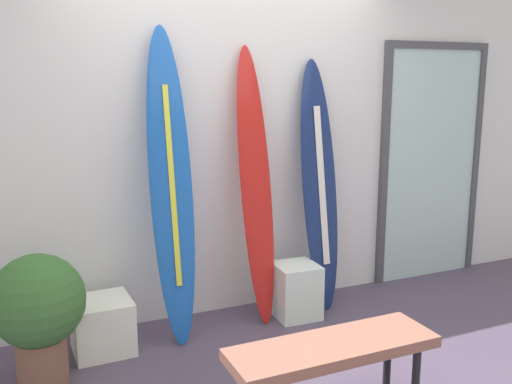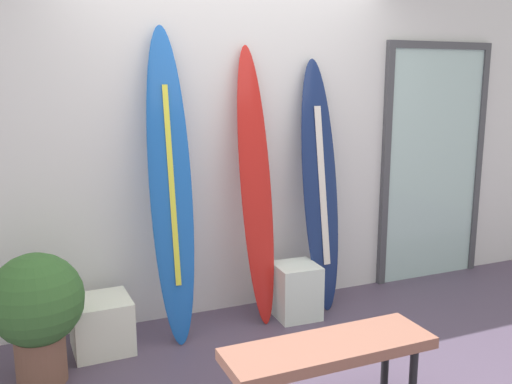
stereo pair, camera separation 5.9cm
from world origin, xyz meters
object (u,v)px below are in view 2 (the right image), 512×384
(surfboard_cobalt, at_px, (171,185))
(surfboard_crimson, at_px, (256,186))
(display_block_center, at_px, (296,291))
(glass_door, at_px, (433,160))
(display_block_left, at_px, (102,324))
(potted_plant, at_px, (37,307))
(bench, at_px, (329,353))
(surfboard_navy, at_px, (320,186))

(surfboard_cobalt, relative_size, surfboard_crimson, 1.06)
(surfboard_crimson, height_order, display_block_center, surfboard_crimson)
(surfboard_cobalt, bearing_deg, glass_door, 5.90)
(display_block_center, bearing_deg, display_block_left, 178.77)
(surfboard_crimson, xyz_separation_m, potted_plant, (-1.54, -0.37, -0.54))
(potted_plant, bearing_deg, bench, -36.79)
(surfboard_navy, height_order, glass_door, glass_door)
(surfboard_crimson, relative_size, glass_door, 0.97)
(surfboard_navy, bearing_deg, display_block_left, -175.96)
(glass_door, bearing_deg, bench, -141.11)
(surfboard_cobalt, relative_size, display_block_left, 5.55)
(surfboard_navy, relative_size, display_block_left, 5.01)
(glass_door, relative_size, potted_plant, 2.63)
(glass_door, distance_m, bench, 2.63)
(surfboard_navy, xyz_separation_m, potted_plant, (-2.09, -0.39, -0.50))
(surfboard_navy, xyz_separation_m, glass_door, (1.25, 0.19, 0.11))
(surfboard_crimson, bearing_deg, bench, -97.55)
(display_block_left, relative_size, display_block_center, 0.94)
(display_block_left, bearing_deg, surfboard_crimson, 5.08)
(display_block_center, height_order, potted_plant, potted_plant)
(surfboard_crimson, bearing_deg, potted_plant, -166.44)
(surfboard_crimson, height_order, glass_door, glass_door)
(surfboard_cobalt, xyz_separation_m, potted_plant, (-0.90, -0.33, -0.60))
(surfboard_navy, bearing_deg, glass_door, 8.57)
(surfboard_crimson, relative_size, surfboard_navy, 1.05)
(bench, bearing_deg, display_block_center, 70.02)
(surfboard_crimson, bearing_deg, display_block_left, -174.92)
(display_block_center, relative_size, bench, 0.37)
(surfboard_cobalt, height_order, surfboard_navy, surfboard_cobalt)
(surfboard_crimson, distance_m, surfboard_navy, 0.55)
(glass_door, bearing_deg, display_block_left, -174.03)
(surfboard_crimson, height_order, bench, surfboard_crimson)
(surfboard_navy, height_order, potted_plant, surfboard_navy)
(surfboard_navy, height_order, display_block_left, surfboard_navy)
(potted_plant, distance_m, bench, 1.70)
(surfboard_cobalt, bearing_deg, potted_plant, -160.08)
(bench, bearing_deg, surfboard_navy, 62.60)
(surfboard_cobalt, height_order, surfboard_crimson, surfboard_cobalt)
(display_block_center, xyz_separation_m, bench, (-0.46, -1.26, 0.18))
(surfboard_cobalt, bearing_deg, bench, -71.05)
(surfboard_navy, relative_size, bench, 1.73)
(surfboard_cobalt, bearing_deg, display_block_center, -5.40)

